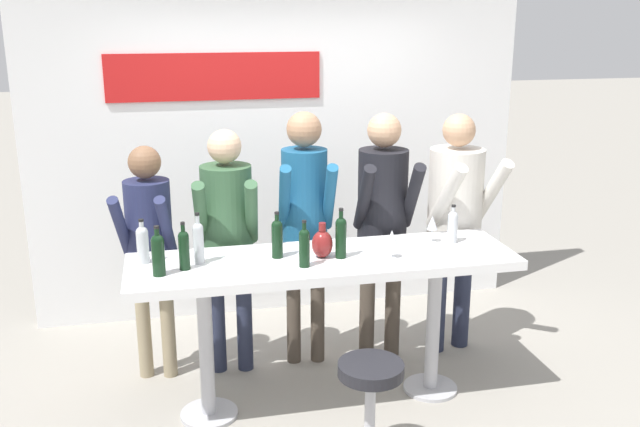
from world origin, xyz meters
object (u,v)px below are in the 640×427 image
(wine_bottle_0, at_px, (198,241))
(wine_bottle_3, at_px, (341,235))
(wine_bottle_1, at_px, (277,237))
(wine_bottle_5, at_px, (453,225))
(wine_bottle_7, at_px, (304,246))
(bar_stool, at_px, (370,398))
(person_far_left, at_px, (149,237))
(tasting_table, at_px, (324,279))
(person_left, at_px, (227,225))
(wine_bottle_2, at_px, (158,253))
(person_center_left, at_px, (305,209))
(wine_glass_1, at_px, (392,238))
(wine_bottle_6, at_px, (184,248))
(wine_bottle_4, at_px, (143,243))
(person_center, at_px, (383,209))
(person_center_right, at_px, (456,208))
(decorative_vase, at_px, (322,244))
(wine_glass_0, at_px, (432,224))

(wine_bottle_0, xyz_separation_m, wine_bottle_3, (0.85, -0.09, 0.00))
(wine_bottle_1, bearing_deg, wine_bottle_5, 1.95)
(wine_bottle_7, bearing_deg, wine_bottle_1, 123.35)
(bar_stool, relative_size, wine_bottle_3, 1.99)
(person_far_left, bearing_deg, tasting_table, -18.05)
(person_left, xyz_separation_m, wine_bottle_2, (-0.45, -0.66, 0.07))
(person_far_left, relative_size, wine_bottle_0, 5.19)
(person_center_left, bearing_deg, bar_stool, -78.91)
(tasting_table, height_order, bar_stool, tasting_table)
(bar_stool, relative_size, wine_glass_1, 3.52)
(wine_bottle_5, height_order, wine_bottle_6, wine_bottle_6)
(wine_bottle_6, distance_m, wine_bottle_7, 0.70)
(wine_bottle_1, height_order, wine_glass_1, wine_bottle_1)
(person_center_left, relative_size, wine_bottle_0, 5.80)
(person_far_left, xyz_separation_m, person_center_left, (1.05, -0.01, 0.13))
(tasting_table, bearing_deg, bar_stool, -81.52)
(tasting_table, xyz_separation_m, wine_bottle_4, (-1.08, 0.14, 0.27))
(person_center_left, bearing_deg, wine_bottle_4, -151.11)
(person_center, distance_m, person_center_right, 0.55)
(wine_glass_1, bearing_deg, person_far_left, 154.51)
(wine_bottle_3, bearing_deg, wine_glass_1, -13.59)
(wine_bottle_7, bearing_deg, decorative_vase, 43.90)
(person_center_right, xyz_separation_m, wine_bottle_2, (-2.08, -0.65, 0.04))
(person_center, relative_size, decorative_vase, 8.15)
(decorative_vase, bearing_deg, wine_bottle_0, 175.24)
(wine_bottle_6, distance_m, decorative_vase, 0.83)
(tasting_table, relative_size, wine_bottle_4, 8.74)
(wine_bottle_3, bearing_deg, person_center_right, 30.35)
(wine_bottle_0, height_order, wine_glass_1, wine_bottle_0)
(decorative_vase, bearing_deg, wine_bottle_7, -136.10)
(person_far_left, height_order, wine_bottle_4, person_far_left)
(person_left, height_order, wine_bottle_6, person_left)
(wine_bottle_5, bearing_deg, wine_bottle_1, -178.05)
(person_center_left, height_order, wine_bottle_0, person_center_left)
(wine_bottle_1, relative_size, decorative_vase, 1.32)
(wine_bottle_2, height_order, wine_bottle_4, wine_bottle_2)
(wine_bottle_7, height_order, decorative_vase, wine_bottle_7)
(person_center_right, xyz_separation_m, wine_bottle_7, (-1.24, -0.69, 0.03))
(person_far_left, relative_size, person_left, 0.95)
(wine_bottle_6, bearing_deg, person_center_right, 16.76)
(person_far_left, distance_m, wine_glass_0, 1.86)
(wine_bottle_0, bearing_deg, wine_bottle_5, 1.42)
(person_left, bearing_deg, wine_bottle_7, -54.78)
(wine_bottle_3, xyz_separation_m, wine_bottle_4, (-1.18, 0.17, -0.02))
(wine_bottle_2, xyz_separation_m, wine_glass_1, (1.39, -0.01, -0.01))
(wine_bottle_2, bearing_deg, decorative_vase, 5.45)
(person_center, height_order, wine_bottle_5, person_center)
(person_far_left, relative_size, wine_glass_0, 9.19)
(wine_bottle_1, bearing_deg, person_center_left, 61.79)
(person_far_left, bearing_deg, person_center_right, 10.34)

